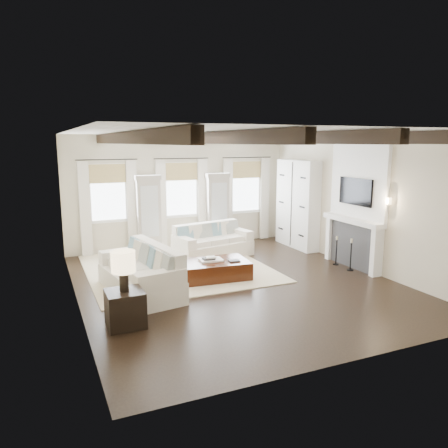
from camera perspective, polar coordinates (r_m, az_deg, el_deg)
name	(u,v)px	position (r m, az deg, el deg)	size (l,w,h in m)	color
ground	(236,283)	(9.53, 1.55, -7.72)	(7.50, 7.50, 0.00)	black
room_shell	(249,190)	(10.24, 3.28, 4.39)	(6.54, 7.54, 3.22)	beige
area_rug	(177,268)	(10.66, -6.21, -5.71)	(4.15, 4.20, 0.02)	beige
sofa_back	(212,243)	(11.61, -1.61, -2.50)	(2.19, 1.31, 0.88)	white
sofa_left	(143,274)	(8.99, -10.49, -6.39)	(1.37, 2.38, 0.96)	white
ottoman	(213,270)	(9.78, -1.44, -6.00)	(1.54, 0.96, 0.40)	black
tray	(211,260)	(9.73, -1.71, -4.71)	(0.50, 0.38, 0.04)	white
book_lower	(209,258)	(9.70, -2.02, -4.53)	(0.26, 0.20, 0.04)	#262628
book_upper	(211,257)	(9.66, -1.75, -4.37)	(0.22, 0.17, 0.03)	beige
book_loose	(234,261)	(9.68, 1.34, -4.83)	(0.24, 0.18, 0.03)	#262628
side_table_front	(125,309)	(7.51, -12.78, -10.71)	(0.60, 0.60, 0.60)	black
lamp_front	(123,264)	(7.27, -13.03, -5.13)	(0.39, 0.39, 0.68)	black
side_table_back	(144,239)	(12.47, -10.35, -1.88)	(0.44, 0.44, 0.67)	black
lamp_back	(144,210)	(12.32, -10.47, 1.77)	(0.40, 0.40, 0.69)	black
candlestick_near	(351,257)	(10.78, 16.23, -4.20)	(0.16, 0.16, 0.77)	black
candlestick_far	(336,253)	(11.19, 14.46, -3.67)	(0.15, 0.15, 0.72)	black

